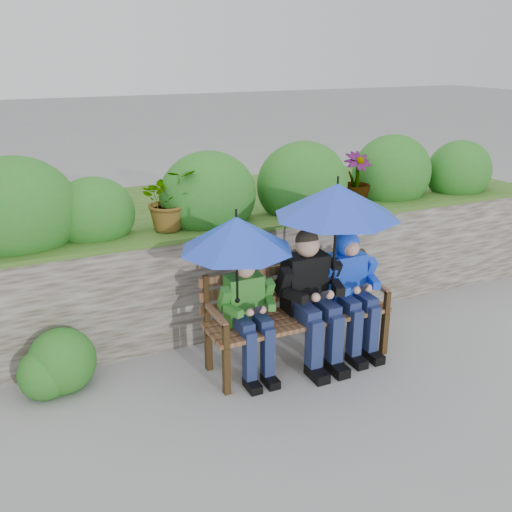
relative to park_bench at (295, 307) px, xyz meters
name	(u,v)px	position (x,y,z in m)	size (l,w,h in m)	color
ground	(261,364)	(-0.31, 0.02, -0.48)	(60.00, 60.00, 0.00)	gray
garden_backdrop	(190,242)	(-0.38, 1.62, 0.14)	(8.00, 2.87, 1.79)	#4D4238
park_bench	(295,307)	(0.00, 0.00, 0.00)	(1.60, 0.47, 0.84)	#322210
boy_left	(249,310)	(-0.46, -0.07, 0.10)	(0.45, 0.52, 1.02)	#35712B
boy_middle	(311,292)	(0.10, -0.08, 0.15)	(0.55, 0.63, 1.15)	black
boy_right	(351,282)	(0.51, -0.06, 0.16)	(0.49, 0.59, 1.08)	blue
umbrella_left	(236,234)	(-0.56, -0.06, 0.75)	(0.89, 0.89, 0.77)	blue
umbrella_right	(337,200)	(0.30, -0.10, 0.92)	(1.03, 1.03, 0.93)	blue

